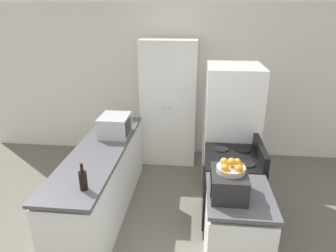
% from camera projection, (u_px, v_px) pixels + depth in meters
% --- Properties ---
extents(wall_back, '(7.00, 0.06, 2.60)m').
position_uv_depth(wall_back, '(176.00, 82.00, 5.18)').
color(wall_back, silver).
rests_on(wall_back, ground_plane).
extents(counter_left, '(0.60, 2.34, 0.91)m').
position_uv_depth(counter_left, '(102.00, 182.00, 3.79)').
color(counter_left, silver).
rests_on(counter_left, ground_plane).
extents(counter_right, '(0.60, 0.74, 0.91)m').
position_uv_depth(counter_right, '(236.00, 235.00, 2.90)').
color(counter_right, silver).
rests_on(counter_right, ground_plane).
extents(pantry_cabinet, '(0.89, 0.59, 2.06)m').
position_uv_depth(pantry_cabinet, '(169.00, 103.00, 4.98)').
color(pantry_cabinet, white).
rests_on(pantry_cabinet, ground_plane).
extents(stove, '(0.66, 0.73, 1.07)m').
position_uv_depth(stove, '(231.00, 190.00, 3.58)').
color(stove, black).
rests_on(stove, ground_plane).
extents(refrigerator, '(0.73, 0.77, 1.81)m').
position_uv_depth(refrigerator, '(230.00, 131.00, 4.15)').
color(refrigerator, white).
rests_on(refrigerator, ground_plane).
extents(microwave, '(0.38, 0.44, 0.27)m').
position_uv_depth(microwave, '(115.00, 125.00, 3.97)').
color(microwave, '#B2B2B7').
rests_on(microwave, counter_left).
extents(wine_bottle, '(0.08, 0.08, 0.27)m').
position_uv_depth(wine_bottle, '(83.00, 180.00, 2.76)').
color(wine_bottle, black).
rests_on(wine_bottle, counter_left).
extents(toaster_oven, '(0.32, 0.39, 0.23)m').
position_uv_depth(toaster_oven, '(229.00, 184.00, 2.67)').
color(toaster_oven, black).
rests_on(toaster_oven, counter_right).
extents(fruit_bowl, '(0.25, 0.25, 0.13)m').
position_uv_depth(fruit_bowl, '(231.00, 167.00, 2.63)').
color(fruit_bowl, '#B2A893').
rests_on(fruit_bowl, toaster_oven).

